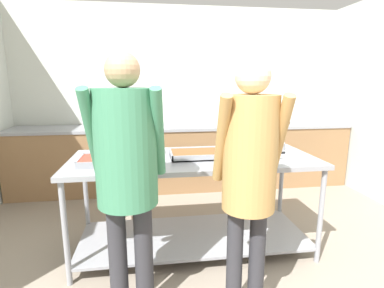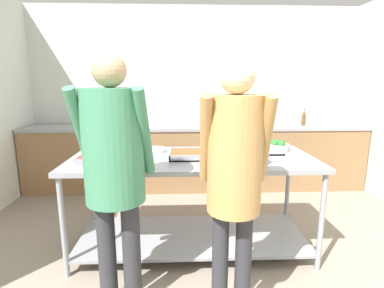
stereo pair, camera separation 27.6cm
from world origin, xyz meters
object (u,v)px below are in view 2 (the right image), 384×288
object	(u,v)px
guest_serving_left	(114,160)
guest_serving_right	(234,166)
broccoli_bowl	(278,146)
plate_stack	(155,150)
serving_tray_roast	(195,154)
sauce_pan	(253,158)
serving_tray_vegetables	(107,158)
water_bottle	(304,118)

from	to	relation	value
guest_serving_left	guest_serving_right	bearing A→B (deg)	-10.92
broccoli_bowl	guest_serving_left	distance (m)	1.68
broccoli_bowl	guest_serving_right	xyz separation A→B (m)	(-0.63, -1.10, 0.12)
plate_stack	guest_serving_right	world-z (taller)	guest_serving_right
serving_tray_roast	sauce_pan	size ratio (longest dim) A/B	1.14
guest_serving_left	plate_stack	bearing A→B (deg)	79.18
plate_stack	serving_tray_roast	distance (m)	0.44
serving_tray_vegetables	sauce_pan	xyz separation A→B (m)	(1.23, -0.11, 0.02)
serving_tray_roast	broccoli_bowl	size ratio (longest dim) A/B	1.99
plate_stack	guest_serving_left	xyz separation A→B (m)	(-0.18, -0.95, 0.16)
sauce_pan	guest_serving_left	bearing A→B (deg)	-153.12
serving_tray_roast	guest_serving_left	xyz separation A→B (m)	(-0.56, -0.73, 0.15)
serving_tray_roast	broccoli_bowl	distance (m)	0.85
broccoli_bowl	guest_serving_left	size ratio (longest dim) A/B	0.13
broccoli_bowl	sauce_pan	bearing A→B (deg)	-129.36
serving_tray_roast	guest_serving_right	bearing A→B (deg)	-77.63
serving_tray_vegetables	serving_tray_roast	size ratio (longest dim) A/B	1.00
plate_stack	guest_serving_left	bearing A→B (deg)	-100.82
serving_tray_vegetables	serving_tray_roast	bearing A→B (deg)	7.39
sauce_pan	guest_serving_left	distance (m)	1.16
serving_tray_roast	guest_serving_left	distance (m)	0.93
guest_serving_right	water_bottle	distance (m)	2.93
water_bottle	sauce_pan	bearing A→B (deg)	-122.77
plate_stack	water_bottle	xyz separation A→B (m)	(2.05, 1.44, 0.13)
broccoli_bowl	guest_serving_right	bearing A→B (deg)	-119.96
plate_stack	broccoli_bowl	world-z (taller)	broccoli_bowl
serving_tray_vegetables	plate_stack	size ratio (longest dim) A/B	2.05
serving_tray_roast	water_bottle	world-z (taller)	water_bottle
sauce_pan	broccoli_bowl	world-z (taller)	broccoli_bowl
guest_serving_left	guest_serving_right	size ratio (longest dim) A/B	1.02
plate_stack	serving_tray_vegetables	bearing A→B (deg)	-140.08
serving_tray_roast	guest_serving_right	size ratio (longest dim) A/B	0.27
broccoli_bowl	guest_serving_left	world-z (taller)	guest_serving_left
serving_tray_vegetables	sauce_pan	size ratio (longest dim) A/B	1.14
sauce_pan	water_bottle	bearing A→B (deg)	57.23
sauce_pan	guest_serving_right	size ratio (longest dim) A/B	0.24
serving_tray_roast	sauce_pan	world-z (taller)	sauce_pan
serving_tray_vegetables	guest_serving_right	size ratio (longest dim) A/B	0.27
plate_stack	sauce_pan	bearing A→B (deg)	-26.51
broccoli_bowl	water_bottle	xyz separation A→B (m)	(0.84, 1.43, 0.10)
serving_tray_roast	sauce_pan	distance (m)	0.51
plate_stack	guest_serving_left	size ratio (longest dim) A/B	0.13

